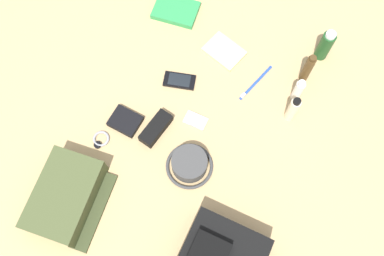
{
  "coord_description": "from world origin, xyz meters",
  "views": [
    {
      "loc": [
        0.49,
        0.23,
        1.48
      ],
      "look_at": [
        0.0,
        0.0,
        0.04
      ],
      "focal_mm": 39.66,
      "sensor_mm": 36.0,
      "label": 1
    }
  ],
  "objects_px": {
    "bucket_hat": "(189,164)",
    "paperback_novel": "(176,11)",
    "toothbrush": "(254,84)",
    "media_player": "(196,120)",
    "cologne_bottle": "(308,68)",
    "wallet": "(125,121)",
    "notepad": "(224,51)",
    "lotion_bottle": "(293,109)",
    "toiletry_pouch": "(66,197)",
    "cell_phone": "(179,81)",
    "shampoo_bottle": "(325,45)",
    "toothpaste_tube": "(298,90)",
    "wristwatch": "(101,140)",
    "sunglasses_case": "(156,128)"
  },
  "relations": [
    {
      "from": "bucket_hat",
      "to": "paperback_novel",
      "type": "bearing_deg",
      "value": -150.5
    },
    {
      "from": "toothbrush",
      "to": "media_player",
      "type": "bearing_deg",
      "value": -32.15
    },
    {
      "from": "cologne_bottle",
      "to": "paperback_novel",
      "type": "relative_size",
      "value": 0.8
    },
    {
      "from": "wallet",
      "to": "notepad",
      "type": "relative_size",
      "value": 0.73
    },
    {
      "from": "cologne_bottle",
      "to": "notepad",
      "type": "bearing_deg",
      "value": -85.9
    },
    {
      "from": "lotion_bottle",
      "to": "media_player",
      "type": "bearing_deg",
      "value": -62.69
    },
    {
      "from": "toiletry_pouch",
      "to": "notepad",
      "type": "xyz_separation_m",
      "value": [
        -0.77,
        0.26,
        -0.04
      ]
    },
    {
      "from": "cell_phone",
      "to": "shampoo_bottle",
      "type": "bearing_deg",
      "value": 126.32
    },
    {
      "from": "toothpaste_tube",
      "to": "wallet",
      "type": "distance_m",
      "value": 0.65
    },
    {
      "from": "toothpaste_tube",
      "to": "notepad",
      "type": "height_order",
      "value": "toothpaste_tube"
    },
    {
      "from": "bucket_hat",
      "to": "notepad",
      "type": "distance_m",
      "value": 0.49
    },
    {
      "from": "toiletry_pouch",
      "to": "notepad",
      "type": "distance_m",
      "value": 0.82
    },
    {
      "from": "paperback_novel",
      "to": "notepad",
      "type": "bearing_deg",
      "value": 69.97
    },
    {
      "from": "toothpaste_tube",
      "to": "cologne_bottle",
      "type": "bearing_deg",
      "value": 179.23
    },
    {
      "from": "notepad",
      "to": "media_player",
      "type": "bearing_deg",
      "value": 20.31
    },
    {
      "from": "cologne_bottle",
      "to": "wallet",
      "type": "relative_size",
      "value": 1.41
    },
    {
      "from": "wristwatch",
      "to": "lotion_bottle",
      "type": "bearing_deg",
      "value": 122.14
    },
    {
      "from": "cologne_bottle",
      "to": "media_player",
      "type": "height_order",
      "value": "cologne_bottle"
    },
    {
      "from": "toothbrush",
      "to": "shampoo_bottle",
      "type": "bearing_deg",
      "value": 140.71
    },
    {
      "from": "bucket_hat",
      "to": "notepad",
      "type": "height_order",
      "value": "bucket_hat"
    },
    {
      "from": "paperback_novel",
      "to": "cell_phone",
      "type": "height_order",
      "value": "paperback_novel"
    },
    {
      "from": "toiletry_pouch",
      "to": "toothpaste_tube",
      "type": "distance_m",
      "value": 0.91
    },
    {
      "from": "shampoo_bottle",
      "to": "bucket_hat",
      "type": "bearing_deg",
      "value": -23.99
    },
    {
      "from": "wallet",
      "to": "sunglasses_case",
      "type": "distance_m",
      "value": 0.12
    },
    {
      "from": "toothpaste_tube",
      "to": "lotion_bottle",
      "type": "xyz_separation_m",
      "value": [
        0.09,
        0.01,
        0.01
      ]
    },
    {
      "from": "toothpaste_tube",
      "to": "toothbrush",
      "type": "relative_size",
      "value": 0.68
    },
    {
      "from": "bucket_hat",
      "to": "media_player",
      "type": "xyz_separation_m",
      "value": [
        -0.17,
        -0.05,
        -0.03
      ]
    },
    {
      "from": "wristwatch",
      "to": "notepad",
      "type": "xyz_separation_m",
      "value": [
        -0.53,
        0.27,
        0.0
      ]
    },
    {
      "from": "media_player",
      "to": "lotion_bottle",
      "type": "bearing_deg",
      "value": 117.31
    },
    {
      "from": "media_player",
      "to": "wristwatch",
      "type": "distance_m",
      "value": 0.36
    },
    {
      "from": "lotion_bottle",
      "to": "paperback_novel",
      "type": "bearing_deg",
      "value": -112.97
    },
    {
      "from": "toiletry_pouch",
      "to": "sunglasses_case",
      "type": "distance_m",
      "value": 0.4
    },
    {
      "from": "cologne_bottle",
      "to": "wristwatch",
      "type": "xyz_separation_m",
      "value": [
        0.55,
        -0.59,
        -0.07
      ]
    },
    {
      "from": "shampoo_bottle",
      "to": "paperback_novel",
      "type": "relative_size",
      "value": 0.78
    },
    {
      "from": "bucket_hat",
      "to": "wallet",
      "type": "height_order",
      "value": "bucket_hat"
    },
    {
      "from": "paperback_novel",
      "to": "wallet",
      "type": "distance_m",
      "value": 0.53
    },
    {
      "from": "cologne_bottle",
      "to": "sunglasses_case",
      "type": "relative_size",
      "value": 1.11
    },
    {
      "from": "wristwatch",
      "to": "toothbrush",
      "type": "relative_size",
      "value": 0.39
    },
    {
      "from": "bucket_hat",
      "to": "paperback_novel",
      "type": "xyz_separation_m",
      "value": [
        -0.58,
        -0.33,
        -0.02
      ]
    },
    {
      "from": "wallet",
      "to": "sunglasses_case",
      "type": "bearing_deg",
      "value": 103.25
    },
    {
      "from": "cell_phone",
      "to": "wallet",
      "type": "bearing_deg",
      "value": -24.76
    },
    {
      "from": "toothpaste_tube",
      "to": "lotion_bottle",
      "type": "bearing_deg",
      "value": 4.56
    },
    {
      "from": "shampoo_bottle",
      "to": "paperback_novel",
      "type": "height_order",
      "value": "shampoo_bottle"
    },
    {
      "from": "lotion_bottle",
      "to": "wristwatch",
      "type": "xyz_separation_m",
      "value": [
        0.38,
        -0.6,
        -0.06
      ]
    },
    {
      "from": "bucket_hat",
      "to": "media_player",
      "type": "height_order",
      "value": "bucket_hat"
    },
    {
      "from": "notepad",
      "to": "wristwatch",
      "type": "bearing_deg",
      "value": -9.72
    },
    {
      "from": "bucket_hat",
      "to": "toothbrush",
      "type": "bearing_deg",
      "value": 167.11
    },
    {
      "from": "wristwatch",
      "to": "wallet",
      "type": "distance_m",
      "value": 0.11
    },
    {
      "from": "toothpaste_tube",
      "to": "cell_phone",
      "type": "distance_m",
      "value": 0.45
    },
    {
      "from": "bucket_hat",
      "to": "sunglasses_case",
      "type": "height_order",
      "value": "bucket_hat"
    }
  ]
}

